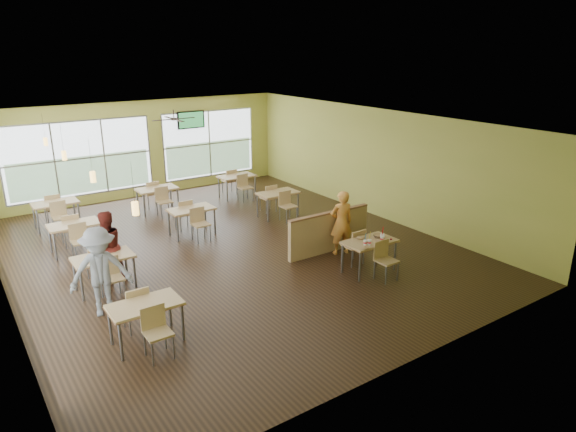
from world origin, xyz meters
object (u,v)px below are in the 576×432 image
object	(u,v)px
man_plaid	(341,223)
food_basket	(379,236)
half_wall_divider	(329,232)
main_table	(370,246)

from	to	relation	value
man_plaid	food_basket	bearing A→B (deg)	113.44
half_wall_divider	man_plaid	xyz separation A→B (m)	(0.16, -0.26, 0.28)
man_plaid	main_table	bearing A→B (deg)	97.54
main_table	man_plaid	xyz separation A→B (m)	(0.16, 1.19, 0.17)
man_plaid	food_basket	distance (m)	1.14
half_wall_divider	food_basket	distance (m)	1.46
main_table	food_basket	bearing A→B (deg)	9.66
main_table	half_wall_divider	bearing A→B (deg)	90.00
half_wall_divider	food_basket	size ratio (longest dim) A/B	9.63
food_basket	main_table	bearing A→B (deg)	-170.34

